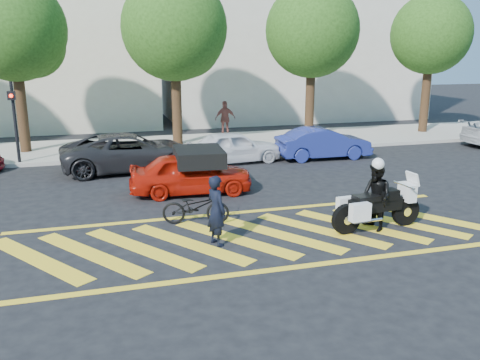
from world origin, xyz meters
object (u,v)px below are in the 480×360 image
object	(u,v)px
officer_bike	(216,210)
parked_mid_left	(131,152)
police_motorcycle	(376,207)
parked_right	(323,143)
bicycle	(196,207)
parked_mid_right	(234,147)
red_convertible	(191,173)
officer_moto	(376,197)

from	to	relation	value
officer_bike	parked_mid_left	bearing A→B (deg)	-9.42
police_motorcycle	parked_right	bearing A→B (deg)	68.64
bicycle	parked_mid_right	xyz separation A→B (m)	(2.87, 6.70, 0.19)
bicycle	parked_mid_left	size ratio (longest dim) A/B	0.34
bicycle	parked_mid_left	bearing A→B (deg)	24.14
red_convertible	parked_right	bearing A→B (deg)	-55.55
officer_bike	bicycle	size ratio (longest dim) A/B	0.95
officer_bike	parked_mid_right	distance (m)	8.68
officer_bike	bicycle	xyz separation A→B (m)	(-0.18, 1.55, -0.37)
parked_mid_right	parked_right	xyz separation A→B (m)	(3.71, -0.25, 0.00)
parked_mid_right	parked_right	bearing A→B (deg)	-100.67
parked_right	officer_moto	bearing A→B (deg)	164.89
parked_mid_right	police_motorcycle	bearing A→B (deg)	-177.88
officer_moto	parked_mid_right	xyz separation A→B (m)	(-1.31, 8.37, -0.21)
police_motorcycle	parked_mid_left	bearing A→B (deg)	118.24
officer_bike	police_motorcycle	distance (m)	4.02
officer_bike	parked_mid_left	world-z (taller)	officer_bike
parked_mid_left	parked_right	distance (m)	7.71
police_motorcycle	red_convertible	bearing A→B (deg)	125.05
officer_moto	parked_mid_left	size ratio (longest dim) A/B	0.34
officer_bike	officer_moto	xyz separation A→B (m)	(4.00, -0.12, 0.03)
parked_mid_left	parked_mid_right	xyz separation A→B (m)	(4.00, 0.25, -0.06)
police_motorcycle	red_convertible	size ratio (longest dim) A/B	0.66
officer_bike	red_convertible	bearing A→B (deg)	-21.80
officer_bike	red_convertible	distance (m)	4.38
officer_moto	parked_mid_right	distance (m)	8.48
officer_moto	red_convertible	size ratio (longest dim) A/B	0.45
officer_bike	parked_right	distance (m)	10.25
officer_bike	parked_right	bearing A→B (deg)	-57.37
officer_moto	parked_right	world-z (taller)	officer_moto
red_convertible	parked_mid_left	distance (m)	3.95
bicycle	police_motorcycle	size ratio (longest dim) A/B	0.68
officer_bike	parked_mid_left	distance (m)	8.11
bicycle	officer_moto	size ratio (longest dim) A/B	1.01
officer_bike	parked_right	xyz separation A→B (m)	(6.40, 8.00, -0.18)
parked_right	parked_mid_left	bearing A→B (deg)	91.39
red_convertible	bicycle	bearing A→B (deg)	175.62
bicycle	parked_mid_left	distance (m)	6.56
bicycle	parked_mid_right	size ratio (longest dim) A/B	0.46
parked_mid_left	officer_bike	bearing A→B (deg)	-173.50
officer_moto	parked_right	xyz separation A→B (m)	(2.41, 8.13, -0.21)
officer_bike	officer_moto	bearing A→B (deg)	-110.49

